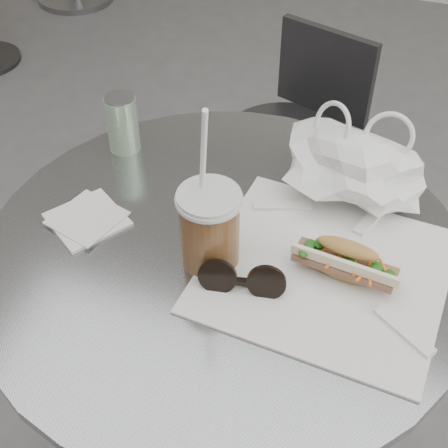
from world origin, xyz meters
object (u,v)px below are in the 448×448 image
(cafe_table, at_px, (224,350))
(drink_can, at_px, (122,123))
(chair_far, at_px, (292,169))
(iced_coffee, at_px, (209,227))
(sunglasses, at_px, (242,281))
(banh_mi, at_px, (345,261))

(cafe_table, relative_size, drink_can, 6.99)
(chair_far, bearing_deg, iced_coffee, 111.84)
(iced_coffee, relative_size, sunglasses, 2.17)
(cafe_table, xyz_separation_m, sunglasses, (0.05, -0.08, 0.30))
(sunglasses, bearing_deg, iced_coffee, 136.05)
(cafe_table, xyz_separation_m, chair_far, (-0.05, 0.76, -0.16))
(banh_mi, xyz_separation_m, sunglasses, (-0.13, -0.08, -0.01))
(banh_mi, bearing_deg, chair_far, 114.55)
(drink_can, bearing_deg, sunglasses, -40.01)
(chair_far, bearing_deg, banh_mi, 126.22)
(banh_mi, xyz_separation_m, iced_coffee, (-0.20, -0.03, 0.03))
(cafe_table, xyz_separation_m, drink_can, (-0.26, 0.18, 0.33))
(chair_far, distance_m, banh_mi, 0.93)
(chair_far, distance_m, sunglasses, 0.96)
(cafe_table, bearing_deg, sunglasses, -54.62)
(chair_far, distance_m, iced_coffee, 0.94)
(iced_coffee, bearing_deg, sunglasses, -34.52)
(chair_far, bearing_deg, sunglasses, 116.06)
(sunglasses, bearing_deg, cafe_table, 115.94)
(banh_mi, distance_m, drink_can, 0.48)
(iced_coffee, bearing_deg, drink_can, 138.66)
(iced_coffee, relative_size, drink_can, 2.56)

